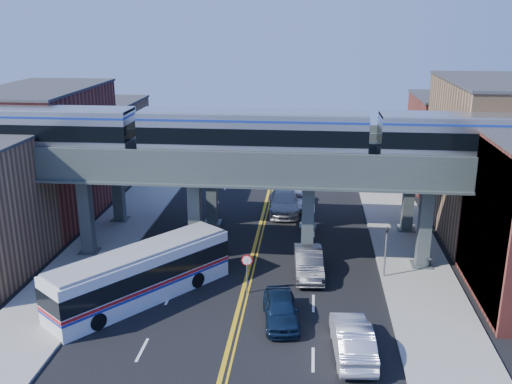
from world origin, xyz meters
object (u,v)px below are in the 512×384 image
at_px(car_lane_c, 295,199).
at_px(car_lane_b, 309,263).
at_px(transit_train, 253,134).
at_px(traffic_signal, 386,246).
at_px(car_lane_d, 284,202).
at_px(car_parked_curb, 352,339).
at_px(car_lane_a, 281,309).
at_px(stop_sign, 247,267).
at_px(transit_bus, 141,275).

bearing_deg(car_lane_c, car_lane_b, -82.95).
relative_size(transit_train, car_lane_b, 8.94).
distance_m(traffic_signal, car_lane_c, 15.90).
relative_size(car_lane_b, car_lane_d, 0.82).
distance_m(car_lane_b, car_lane_d, 13.06).
bearing_deg(car_parked_curb, car_lane_a, -41.27).
xyz_separation_m(stop_sign, car_lane_d, (1.50, 15.89, -0.83)).
xyz_separation_m(traffic_signal, car_parked_curb, (-2.70, -9.29, -1.41)).
bearing_deg(car_lane_d, traffic_signal, -63.75).
relative_size(transit_bus, car_lane_b, 2.12).
bearing_deg(stop_sign, transit_train, 91.90).
xyz_separation_m(transit_bus, car_lane_b, (10.25, 4.47, -0.74)).
xyz_separation_m(traffic_signal, transit_bus, (-15.30, -4.42, -0.69)).
relative_size(transit_bus, car_lane_c, 2.22).
bearing_deg(car_parked_curb, transit_bus, -25.36).
bearing_deg(car_lane_d, car_lane_c, 54.80).
distance_m(traffic_signal, car_lane_b, 5.25).
relative_size(stop_sign, car_lane_d, 0.41).
distance_m(car_lane_d, car_parked_curb, 22.68).
relative_size(stop_sign, car_lane_c, 0.52).
distance_m(transit_train, car_lane_d, 13.82).
distance_m(transit_train, car_lane_c, 15.33).
distance_m(stop_sign, traffic_signal, 9.41).
xyz_separation_m(stop_sign, traffic_signal, (8.90, 3.00, 0.54)).
bearing_deg(car_lane_a, car_parked_curb, -44.81).
bearing_deg(transit_train, transit_bus, -134.13).
distance_m(traffic_signal, transit_bus, 15.94).
xyz_separation_m(stop_sign, car_lane_b, (3.85, 3.04, -0.89)).
xyz_separation_m(transit_bus, car_lane_a, (8.72, -1.94, -0.79)).
bearing_deg(transit_bus, traffic_signal, -35.46).
distance_m(transit_bus, car_parked_curb, 13.52).
height_order(traffic_signal, car_lane_b, traffic_signal).
bearing_deg(stop_sign, car_parked_curb, -45.42).
relative_size(stop_sign, transit_bus, 0.23).
height_order(transit_bus, car_lane_b, transit_bus).
xyz_separation_m(transit_train, transit_bus, (-6.23, -6.42, -7.66)).
height_order(transit_bus, car_lane_a, transit_bus).
bearing_deg(stop_sign, car_lane_c, 81.99).
bearing_deg(transit_bus, stop_sign, -39.04).
xyz_separation_m(transit_train, car_parked_curb, (6.37, -11.29, -8.37)).
relative_size(transit_bus, car_lane_d, 1.75).
xyz_separation_m(car_lane_d, car_parked_curb, (4.70, -22.18, -0.04)).
relative_size(stop_sign, car_lane_a, 0.55).
bearing_deg(car_lane_c, transit_bus, -113.61).
bearing_deg(transit_bus, car_lane_c, 13.28).
height_order(car_lane_b, car_parked_curb, car_parked_curb).
bearing_deg(car_parked_curb, car_lane_c, -85.26).
bearing_deg(car_lane_b, car_parked_curb, -79.87).
bearing_deg(car_lane_a, traffic_signal, 36.30).
xyz_separation_m(stop_sign, car_lane_c, (2.46, 17.44, -1.06)).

